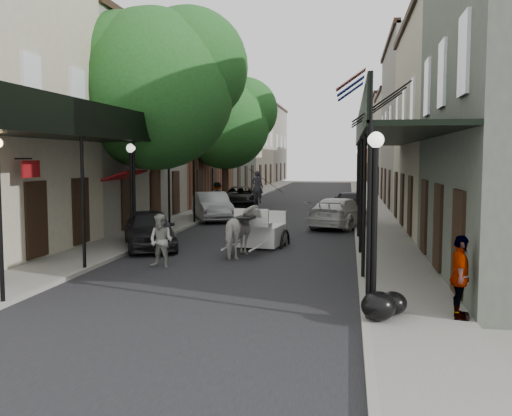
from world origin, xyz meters
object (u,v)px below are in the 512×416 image
at_px(horse, 243,231).
at_px(pedestrian_walking, 161,241).
at_px(car_right_far, 349,202).
at_px(pedestrian_sidewalk_left, 217,196).
at_px(lamppost_left, 132,194).
at_px(car_left_near, 149,229).
at_px(lamppost_right_near, 374,222).
at_px(car_right_near, 340,213).
at_px(carriage, 264,216).
at_px(pedestrian_sidewalk_right, 460,277).
at_px(tree_far, 231,120).
at_px(lamppost_right_far, 358,182).
at_px(car_left_mid, 212,206).
at_px(car_left_far, 240,197).
at_px(tree_near, 164,83).

xyz_separation_m(horse, pedestrian_walking, (-2.11, -2.25, -0.05)).
bearing_deg(car_right_far, pedestrian_walking, 67.23).
relative_size(pedestrian_sidewalk_left, car_right_far, 0.42).
height_order(lamppost_left, car_left_near, lamppost_left).
bearing_deg(car_left_near, lamppost_right_near, -71.98).
bearing_deg(car_right_near, pedestrian_sidewalk_left, -23.27).
relative_size(lamppost_left, carriage, 1.29).
height_order(horse, car_left_near, horse).
xyz_separation_m(lamppost_left, pedestrian_sidewalk_right, (9.90, -7.76, -1.09)).
height_order(lamppost_right_near, horse, lamppost_right_near).
xyz_separation_m(car_right_near, car_right_far, (0.39, 7.38, -0.02)).
bearing_deg(car_left_near, tree_far, 67.62).
bearing_deg(pedestrian_sidewalk_right, horse, 47.22).
xyz_separation_m(lamppost_left, car_right_far, (7.70, 15.38, -1.35)).
height_order(pedestrian_walking, pedestrian_sidewalk_right, pedestrian_sidewalk_right).
relative_size(carriage, car_left_near, 0.68).
xyz_separation_m(lamppost_right_far, horse, (-3.99, -12.75, -1.19)).
bearing_deg(pedestrian_sidewalk_left, lamppost_right_near, 72.89).
xyz_separation_m(pedestrian_walking, car_right_near, (5.21, 11.00, -0.10)).
bearing_deg(lamppost_right_near, pedestrian_walking, 140.66).
relative_size(lamppost_left, pedestrian_sidewalk_right, 2.21).
height_order(tree_far, car_left_mid, tree_far).
relative_size(pedestrian_sidewalk_right, car_left_mid, 0.37).
xyz_separation_m(car_left_near, car_right_far, (7.20, 14.97, -0.03)).
xyz_separation_m(lamppost_right_far, car_left_far, (-7.70, 6.15, -1.34)).
height_order(carriage, car_right_near, carriage).
distance_m(carriage, car_left_near, 4.32).
bearing_deg(lamppost_left, car_left_mid, 87.16).
bearing_deg(pedestrian_walking, tree_far, 109.36).
distance_m(carriage, pedestrian_walking, 5.50).
bearing_deg(tree_near, pedestrian_walking, -72.98).
height_order(tree_far, car_right_near, tree_far).
xyz_separation_m(lamppost_right_near, horse, (-3.99, 7.25, -1.19)).
xyz_separation_m(horse, pedestrian_sidewalk_left, (-4.46, 15.28, 0.12)).
relative_size(tree_near, car_left_mid, 2.11).
relative_size(carriage, car_left_mid, 0.63).
height_order(horse, car_left_mid, horse).
xyz_separation_m(horse, car_left_mid, (-3.71, 10.82, -0.11)).
distance_m(car_left_mid, car_left_far, 8.08).
bearing_deg(tree_near, car_left_near, -80.99).
bearing_deg(tree_far, tree_near, -89.81).
height_order(tree_near, car_left_far, tree_near).
bearing_deg(pedestrian_sidewalk_left, horse, 68.61).
bearing_deg(lamppost_right_far, pedestrian_sidewalk_right, -85.08).
relative_size(lamppost_left, car_left_near, 0.87).
bearing_deg(carriage, car_left_near, -152.61).
distance_m(tree_far, car_left_far, 5.17).
bearing_deg(lamppost_right_near, car_left_far, 106.41).
xyz_separation_m(lamppost_right_near, pedestrian_walking, (-6.10, 5.00, -1.23)).
height_order(tree_near, car_left_near, tree_near).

